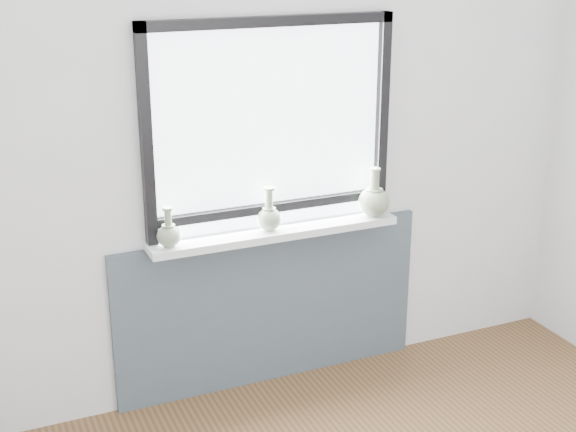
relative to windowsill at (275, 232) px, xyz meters
name	(u,v)px	position (x,y,z in m)	size (l,w,h in m)	color
back_wall	(267,148)	(0.00, 0.10, 0.42)	(3.60, 0.02, 2.60)	silver
apron_panel	(271,307)	(0.00, 0.07, -0.45)	(1.70, 0.03, 0.86)	#45505E
windowsill	(275,232)	(0.00, 0.00, 0.00)	(1.32, 0.18, 0.04)	white
window	(270,122)	(0.00, 0.06, 0.56)	(1.30, 0.06, 1.05)	black
vase_a	(169,234)	(-0.56, -0.02, 0.08)	(0.12, 0.12, 0.20)	gray
vase_b	(269,216)	(-0.03, 0.00, 0.09)	(0.13, 0.13, 0.23)	gray
vase_c	(374,200)	(0.55, -0.02, 0.11)	(0.17, 0.17, 0.26)	gray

